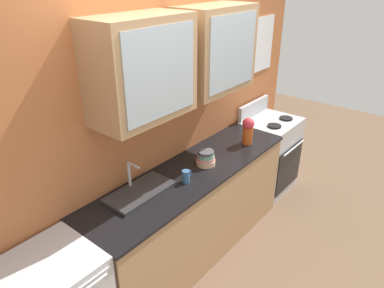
{
  "coord_description": "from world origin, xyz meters",
  "views": [
    {
      "loc": [
        -2.12,
        -1.71,
        2.51
      ],
      "look_at": [
        -0.01,
        0.0,
        1.17
      ],
      "focal_mm": 33.61,
      "sensor_mm": 36.0,
      "label": 1
    }
  ],
  "objects_px": {
    "vase": "(248,130)",
    "cup_near_sink": "(186,176)",
    "stove_range": "(269,154)",
    "bowl_stack": "(206,158)",
    "sink_faucet": "(140,191)"
  },
  "relations": [
    {
      "from": "vase",
      "to": "cup_near_sink",
      "type": "distance_m",
      "value": 0.95
    },
    {
      "from": "cup_near_sink",
      "to": "stove_range",
      "type": "bearing_deg",
      "value": 2.5
    },
    {
      "from": "bowl_stack",
      "to": "sink_faucet",
      "type": "bearing_deg",
      "value": 169.99
    },
    {
      "from": "sink_faucet",
      "to": "stove_range",
      "type": "bearing_deg",
      "value": -2.87
    },
    {
      "from": "sink_faucet",
      "to": "vase",
      "type": "height_order",
      "value": "vase"
    },
    {
      "from": "vase",
      "to": "bowl_stack",
      "type": "bearing_deg",
      "value": 174.33
    },
    {
      "from": "stove_range",
      "to": "cup_near_sink",
      "type": "bearing_deg",
      "value": -177.5
    },
    {
      "from": "vase",
      "to": "cup_near_sink",
      "type": "xyz_separation_m",
      "value": [
        -0.94,
        0.01,
        -0.09
      ]
    },
    {
      "from": "bowl_stack",
      "to": "cup_near_sink",
      "type": "relative_size",
      "value": 1.64
    },
    {
      "from": "stove_range",
      "to": "sink_faucet",
      "type": "height_order",
      "value": "sink_faucet"
    },
    {
      "from": "stove_range",
      "to": "vase",
      "type": "bearing_deg",
      "value": -173.21
    },
    {
      "from": "sink_faucet",
      "to": "vase",
      "type": "distance_m",
      "value": 1.33
    },
    {
      "from": "stove_range",
      "to": "bowl_stack",
      "type": "height_order",
      "value": "stove_range"
    },
    {
      "from": "stove_range",
      "to": "cup_near_sink",
      "type": "distance_m",
      "value": 1.72
    },
    {
      "from": "stove_range",
      "to": "vase",
      "type": "xyz_separation_m",
      "value": [
        -0.7,
        -0.08,
        0.59
      ]
    }
  ]
}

